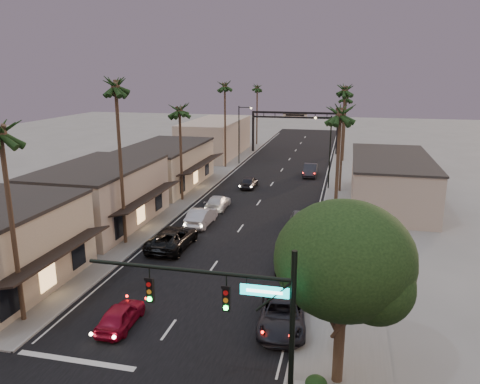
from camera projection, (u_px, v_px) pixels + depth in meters
The scene contains 29 objects.
ground at pixel (264, 196), 54.68m from camera, with size 200.00×200.00×0.00m, color slate.
road at pixel (271, 186), 59.40m from camera, with size 14.00×120.00×0.02m, color black.
sidewalk_left at pixel (214, 171), 68.06m from camera, with size 5.00×92.00×0.12m, color slate.
sidewalk_right at pixel (348, 177), 63.90m from camera, with size 5.00×92.00×0.12m, color slate.
storefront_mid at pixel (100, 197), 43.65m from camera, with size 8.00×14.00×5.50m, color #A49383.
storefront_far at pixel (165, 167), 58.79m from camera, with size 8.00×16.00×5.00m, color tan.
storefront_dist at pixel (215, 138), 80.35m from camera, with size 8.00×20.00×6.00m, color #A49383.
building_right at pixel (390, 181), 50.98m from camera, with size 8.00×18.00×5.00m, color #A49383.
traffic_signal at pixel (244, 312), 18.22m from camera, with size 8.51×0.22×7.80m.
corner_tree at pixel (346, 265), 20.42m from camera, with size 6.20×6.20×8.80m.
arch at pixel (295, 122), 81.57m from camera, with size 15.20×0.40×7.27m.
streetlight_right at pixel (328, 146), 56.54m from camera, with size 2.13×0.30×9.00m.
streetlight_left at pixel (241, 130), 71.83m from camera, with size 2.13×0.30×9.00m.
palm_lb at pixel (115, 81), 36.24m from camera, with size 3.20×3.20×15.20m.
palm_lc at pixel (179, 106), 50.17m from camera, with size 3.20×3.20×12.20m.
palm_ld at pixel (225, 83), 67.58m from camera, with size 3.20×3.20×14.20m.
palm_ra at pixel (341, 109), 34.83m from camera, with size 3.20×3.20×13.20m.
palm_rb at pixel (345, 87), 53.44m from camera, with size 3.20×3.20×14.20m.
palm_rc at pixel (346, 95), 72.78m from camera, with size 3.20×3.20×12.20m.
palm_far at pixel (257, 85), 89.44m from camera, with size 3.20×3.20×13.20m.
oncoming_red at pixel (121, 315), 26.61m from camera, with size 1.63×4.05×1.38m, color maroon.
oncoming_pickup at pixel (173, 238), 38.45m from camera, with size 2.85×6.17×1.72m, color black.
oncoming_silver at pixel (201, 217), 44.13m from camera, with size 1.78×5.09×1.68m, color #A3A3A8.
oncoming_white at pixel (218, 202), 49.34m from camera, with size 2.01×4.94×1.44m, color silver.
oncoming_dgrey at pixel (249, 182), 58.31m from camera, with size 1.74×4.31×1.47m, color black.
curbside_near at pixel (283, 313), 26.62m from camera, with size 2.64×5.73×1.59m, color black.
curbside_black at pixel (296, 256), 34.75m from camera, with size 2.32×5.72×1.66m, color black.
curbside_grey at pixel (300, 222), 42.59m from camera, with size 1.98×4.91×1.67m, color #54555A.
curbside_far at pixel (310, 170), 64.71m from camera, with size 1.77×5.06×1.67m, color black.
Camera 1 is at (9.28, -12.06, 14.19)m, focal length 35.00 mm.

